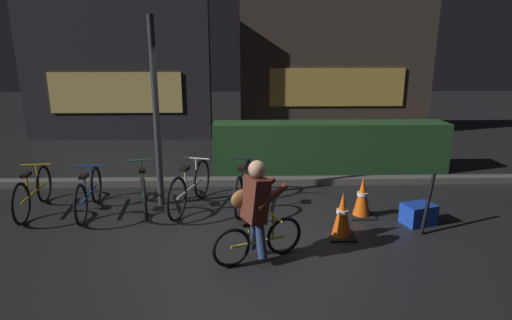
{
  "coord_description": "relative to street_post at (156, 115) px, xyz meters",
  "views": [
    {
      "loc": [
        0.03,
        -5.2,
        2.45
      ],
      "look_at": [
        0.2,
        0.6,
        0.9
      ],
      "focal_mm": 28.95,
      "sensor_mm": 36.0,
      "label": 1
    }
  ],
  "objects": [
    {
      "name": "parked_bike_right_mid",
      "position": [
        1.34,
        -0.13,
        -1.14
      ],
      "size": [
        0.46,
        1.61,
        0.75
      ],
      "rotation": [
        0.0,
        0.0,
        1.42
      ],
      "color": "black",
      "rests_on": "ground"
    },
    {
      "name": "closed_umbrella",
      "position": [
        3.88,
        -1.15,
        -1.07
      ],
      "size": [
        0.25,
        0.27,
        0.82
      ],
      "primitive_type": "cylinder",
      "rotation": [
        0.0,
        0.32,
        0.84
      ],
      "color": "black",
      "rests_on": "ground"
    },
    {
      "name": "ground_plane",
      "position": [
        1.33,
        -1.2,
        -1.48
      ],
      "size": [
        40.0,
        40.0,
        0.0
      ],
      "primitive_type": "plane",
      "color": "black"
    },
    {
      "name": "cyclist",
      "position": [
        1.49,
        -1.89,
        -0.85
      ],
      "size": [
        1.09,
        0.57,
        1.25
      ],
      "rotation": [
        0.0,
        0.0,
        0.44
      ],
      "color": "black",
      "rests_on": "ground"
    },
    {
      "name": "parked_bike_left_mid",
      "position": [
        -1.03,
        -0.35,
        -1.16
      ],
      "size": [
        0.46,
        1.52,
        0.7
      ],
      "rotation": [
        0.0,
        0.0,
        1.67
      ],
      "color": "black",
      "rests_on": "ground"
    },
    {
      "name": "parked_bike_center_right",
      "position": [
        0.5,
        -0.19,
        -1.13
      ],
      "size": [
        0.55,
        1.62,
        0.77
      ],
      "rotation": [
        0.0,
        0.0,
        1.3
      ],
      "color": "black",
      "rests_on": "ground"
    },
    {
      "name": "street_post",
      "position": [
        0.0,
        0.0,
        0.0
      ],
      "size": [
        0.1,
        0.1,
        2.96
      ],
      "primitive_type": "cylinder",
      "color": "#2D2D33",
      "rests_on": "ground"
    },
    {
      "name": "blue_crate",
      "position": [
        3.88,
        -0.9,
        -1.33
      ],
      "size": [
        0.51,
        0.43,
        0.3
      ],
      "primitive_type": "cube",
      "rotation": [
        0.0,
        0.0,
        0.3
      ],
      "color": "#193DB7",
      "rests_on": "ground"
    },
    {
      "name": "storefront_left",
      "position": [
        -2.13,
        5.3,
        0.4
      ],
      "size": [
        5.13,
        0.54,
        3.78
      ],
      "color": "#262328",
      "rests_on": "ground"
    },
    {
      "name": "storefront_right",
      "position": [
        4.09,
        6.0,
        0.5
      ],
      "size": [
        5.66,
        0.54,
        3.98
      ],
      "color": "#42382D",
      "rests_on": "ground"
    },
    {
      "name": "sidewalk_curb",
      "position": [
        1.33,
        1.0,
        -1.42
      ],
      "size": [
        12.0,
        0.24,
        0.12
      ],
      "primitive_type": "cube",
      "color": "#56544F",
      "rests_on": "ground"
    },
    {
      "name": "hedge_row",
      "position": [
        3.13,
        1.9,
        -0.97
      ],
      "size": [
        4.8,
        0.7,
        1.02
      ],
      "primitive_type": "cube",
      "color": "#214723",
      "rests_on": "ground"
    },
    {
      "name": "parked_bike_center_left",
      "position": [
        -0.24,
        -0.19,
        -1.14
      ],
      "size": [
        0.54,
        1.57,
        0.75
      ],
      "rotation": [
        0.0,
        0.0,
        1.84
      ],
      "color": "black",
      "rests_on": "ground"
    },
    {
      "name": "traffic_cone_far",
      "position": [
        3.13,
        -0.6,
        -1.18
      ],
      "size": [
        0.36,
        0.36,
        0.63
      ],
      "color": "black",
      "rests_on": "ground"
    },
    {
      "name": "traffic_cone_near",
      "position": [
        2.67,
        -1.3,
        -1.17
      ],
      "size": [
        0.36,
        0.36,
        0.64
      ],
      "color": "black",
      "rests_on": "ground"
    },
    {
      "name": "parked_bike_leftmost",
      "position": [
        -1.9,
        -0.29,
        -1.15
      ],
      "size": [
        0.46,
        1.54,
        0.71
      ],
      "rotation": [
        0.0,
        0.0,
        1.68
      ],
      "color": "black",
      "rests_on": "ground"
    }
  ]
}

